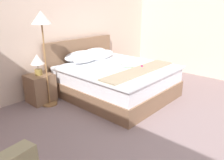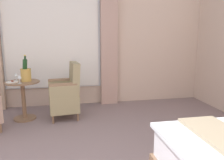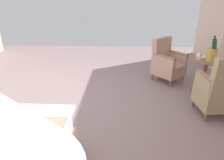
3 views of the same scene
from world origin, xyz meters
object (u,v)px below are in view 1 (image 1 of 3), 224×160
Objects in this scene: bed at (113,78)px; nightstand at (40,88)px; bedside_lamp at (37,61)px; floor_lamp_brass at (42,27)px.

bed is 1.46m from nightstand.
bed is 5.49× the size of bedside_lamp.
bedside_lamp is 0.23× the size of floor_lamp_brass.
floor_lamp_brass is at bearing 155.35° from bed.
floor_lamp_brass is (0.03, -0.24, 0.63)m from bedside_lamp.
floor_lamp_brass reaches higher than bedside_lamp.
bedside_lamp is (-0.00, 0.00, 0.54)m from nightstand.
bed is at bearing -32.73° from nightstand.
nightstand is 1.38× the size of bedside_lamp.
nightstand is at bearing -0.00° from bedside_lamp.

